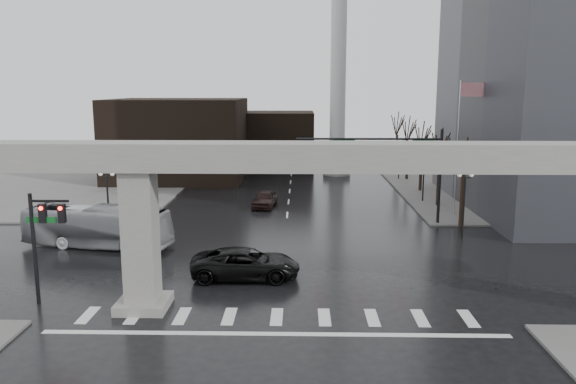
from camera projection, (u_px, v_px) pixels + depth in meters
The scene contains 24 objects.
ground at pixel (278, 309), 29.22m from camera, with size 160.00×160.00×0.00m, color black.
sidewalk_ne at pixel (517, 188), 64.04m from camera, with size 28.00×36.00×0.15m, color slate.
sidewalk_nw at pixel (67, 186), 65.14m from camera, with size 28.00×36.00×0.15m, color slate.
elevated_guideway at pixel (302, 179), 27.94m from camera, with size 48.00×2.60×8.70m.
building_far_left at pixel (179, 140), 69.88m from camera, with size 16.00×14.00×10.00m, color black.
building_far_mid at pixel (278, 140), 79.64m from camera, with size 10.00×10.00×8.00m, color black.
smokestack at pixel (338, 72), 71.86m from camera, with size 3.60×3.60×30.00m.
signal_mast_arm at pixel (395, 156), 46.44m from camera, with size 12.12×0.43×8.00m.
signal_left_pole at pixel (43, 230), 29.23m from camera, with size 2.30×0.30×6.00m.
flagpole_assembly at pixel (461, 132), 49.14m from camera, with size 2.06×0.12×12.00m.
lamp_right_0 at pixel (464, 194), 42.06m from camera, with size 1.22×0.32×5.11m.
lamp_right_1 at pixel (424, 168), 55.82m from camera, with size 1.22×0.32×5.11m.
lamp_right_2 at pixel (400, 152), 69.58m from camera, with size 1.22×0.32×5.11m.
lamp_left_0 at pixel (108, 193), 42.63m from camera, with size 1.22×0.32×5.11m.
lamp_left_1 at pixel (155, 167), 56.39m from camera, with size 1.22×0.32×5.11m.
lamp_left_2 at pixel (183, 152), 70.15m from camera, with size 1.22×0.32×5.11m.
tree_right_0 at pixel (463, 194), 46.11m from camera, with size 1.09×1.58×7.50m.
tree_right_1 at pixel (439, 177), 53.96m from camera, with size 1.09×1.61×7.67m.
tree_right_2 at pixel (421, 165), 61.82m from camera, with size 1.10×1.63×7.85m.
tree_right_3 at pixel (408, 156), 69.67m from camera, with size 1.11×1.66×8.02m.
tree_right_4 at pixel (397, 149), 77.52m from camera, with size 1.12×1.69×8.19m.
pickup_truck at pixel (246, 264), 33.83m from camera, with size 3.01×6.53×1.82m, color black.
city_bus at pixel (97, 227), 40.39m from camera, with size 2.54×10.84×3.02m, color #9E9EA3.
far_car at pixel (265, 199), 54.11m from camera, with size 1.94×4.82×1.64m, color black.
Camera 1 is at (1.14, -27.59, 11.36)m, focal length 35.00 mm.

